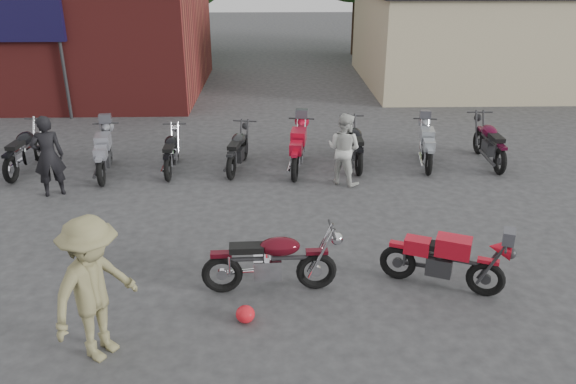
{
  "coord_description": "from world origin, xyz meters",
  "views": [
    {
      "loc": [
        -0.26,
        -7.69,
        4.85
      ],
      "look_at": [
        -0.0,
        1.59,
        0.9
      ],
      "focal_mm": 35.0,
      "sensor_mm": 36.0,
      "label": 1
    }
  ],
  "objects_px": {
    "row_bike_3": "(238,147)",
    "row_bike_1": "(104,152)",
    "sportbike": "(445,257)",
    "person_dark": "(48,156)",
    "row_bike_2": "(171,150)",
    "row_bike_4": "(298,147)",
    "vintage_motorcycle": "(272,257)",
    "row_bike_5": "(355,143)",
    "row_bike_6": "(427,144)",
    "person_tan": "(94,289)",
    "row_bike_0": "(24,147)",
    "person_light": "(344,149)",
    "row_bike_7": "(490,140)",
    "helmet": "(245,314)"
  },
  "relations": [
    {
      "from": "row_bike_1",
      "to": "row_bike_0",
      "type": "bearing_deg",
      "value": 72.94
    },
    {
      "from": "person_dark",
      "to": "row_bike_3",
      "type": "bearing_deg",
      "value": 177.3
    },
    {
      "from": "person_light",
      "to": "row_bike_6",
      "type": "relative_size",
      "value": 0.88
    },
    {
      "from": "helmet",
      "to": "row_bike_3",
      "type": "xyz_separation_m",
      "value": [
        -0.44,
        6.22,
        0.42
      ]
    },
    {
      "from": "row_bike_1",
      "to": "row_bike_3",
      "type": "relative_size",
      "value": 1.04
    },
    {
      "from": "row_bike_2",
      "to": "sportbike",
      "type": "bearing_deg",
      "value": -137.79
    },
    {
      "from": "row_bike_0",
      "to": "row_bike_1",
      "type": "height_order",
      "value": "row_bike_0"
    },
    {
      "from": "sportbike",
      "to": "vintage_motorcycle",
      "type": "bearing_deg",
      "value": -156.38
    },
    {
      "from": "vintage_motorcycle",
      "to": "row_bike_1",
      "type": "bearing_deg",
      "value": 125.32
    },
    {
      "from": "person_light",
      "to": "row_bike_4",
      "type": "height_order",
      "value": "person_light"
    },
    {
      "from": "row_bike_3",
      "to": "row_bike_7",
      "type": "distance_m",
      "value": 6.22
    },
    {
      "from": "row_bike_5",
      "to": "row_bike_2",
      "type": "bearing_deg",
      "value": 93.81
    },
    {
      "from": "person_dark",
      "to": "row_bike_2",
      "type": "relative_size",
      "value": 0.98
    },
    {
      "from": "sportbike",
      "to": "row_bike_7",
      "type": "relative_size",
      "value": 0.9
    },
    {
      "from": "vintage_motorcycle",
      "to": "row_bike_7",
      "type": "bearing_deg",
      "value": 43.92
    },
    {
      "from": "person_light",
      "to": "row_bike_6",
      "type": "height_order",
      "value": "person_light"
    },
    {
      "from": "row_bike_3",
      "to": "row_bike_6",
      "type": "distance_m",
      "value": 4.63
    },
    {
      "from": "row_bike_1",
      "to": "row_bike_6",
      "type": "bearing_deg",
      "value": -95.51
    },
    {
      "from": "vintage_motorcycle",
      "to": "person_dark",
      "type": "height_order",
      "value": "person_dark"
    },
    {
      "from": "row_bike_3",
      "to": "row_bike_4",
      "type": "height_order",
      "value": "row_bike_4"
    },
    {
      "from": "vintage_motorcycle",
      "to": "sportbike",
      "type": "height_order",
      "value": "vintage_motorcycle"
    },
    {
      "from": "helmet",
      "to": "row_bike_1",
      "type": "distance_m",
      "value": 6.94
    },
    {
      "from": "person_light",
      "to": "row_bike_7",
      "type": "bearing_deg",
      "value": -127.85
    },
    {
      "from": "row_bike_3",
      "to": "row_bike_7",
      "type": "height_order",
      "value": "row_bike_7"
    },
    {
      "from": "row_bike_6",
      "to": "row_bike_5",
      "type": "bearing_deg",
      "value": 96.55
    },
    {
      "from": "row_bike_5",
      "to": "row_bike_6",
      "type": "relative_size",
      "value": 1.06
    },
    {
      "from": "helmet",
      "to": "row_bike_3",
      "type": "distance_m",
      "value": 6.25
    },
    {
      "from": "vintage_motorcycle",
      "to": "row_bike_4",
      "type": "relative_size",
      "value": 1.0
    },
    {
      "from": "person_tan",
      "to": "row_bike_5",
      "type": "distance_m",
      "value": 8.26
    },
    {
      "from": "person_tan",
      "to": "row_bike_0",
      "type": "bearing_deg",
      "value": 59.85
    },
    {
      "from": "row_bike_0",
      "to": "row_bike_1",
      "type": "bearing_deg",
      "value": -95.8
    },
    {
      "from": "person_dark",
      "to": "person_tan",
      "type": "bearing_deg",
      "value": 91.81
    },
    {
      "from": "vintage_motorcycle",
      "to": "sportbike",
      "type": "distance_m",
      "value": 2.66
    },
    {
      "from": "row_bike_3",
      "to": "row_bike_2",
      "type": "bearing_deg",
      "value": 102.35
    },
    {
      "from": "row_bike_3",
      "to": "row_bike_1",
      "type": "bearing_deg",
      "value": 105.06
    },
    {
      "from": "person_light",
      "to": "row_bike_4",
      "type": "distance_m",
      "value": 1.34
    },
    {
      "from": "sportbike",
      "to": "person_dark",
      "type": "distance_m",
      "value": 8.39
    },
    {
      "from": "person_dark",
      "to": "person_tan",
      "type": "xyz_separation_m",
      "value": [
        2.53,
        -5.36,
        0.1
      ]
    },
    {
      "from": "row_bike_4",
      "to": "row_bike_7",
      "type": "height_order",
      "value": "row_bike_7"
    },
    {
      "from": "person_dark",
      "to": "row_bike_5",
      "type": "relative_size",
      "value": 0.9
    },
    {
      "from": "row_bike_0",
      "to": "row_bike_2",
      "type": "xyz_separation_m",
      "value": [
        3.5,
        -0.07,
        -0.06
      ]
    },
    {
      "from": "person_light",
      "to": "row_bike_5",
      "type": "height_order",
      "value": "person_light"
    },
    {
      "from": "row_bike_5",
      "to": "row_bike_4",
      "type": "bearing_deg",
      "value": 103.21
    },
    {
      "from": "row_bike_7",
      "to": "person_light",
      "type": "bearing_deg",
      "value": 108.5
    },
    {
      "from": "person_dark",
      "to": "row_bike_7",
      "type": "height_order",
      "value": "person_dark"
    },
    {
      "from": "row_bike_1",
      "to": "sportbike",
      "type": "bearing_deg",
      "value": -136.33
    },
    {
      "from": "row_bike_2",
      "to": "row_bike_4",
      "type": "relative_size",
      "value": 0.9
    },
    {
      "from": "vintage_motorcycle",
      "to": "row_bike_6",
      "type": "relative_size",
      "value": 1.08
    },
    {
      "from": "person_tan",
      "to": "row_bike_2",
      "type": "height_order",
      "value": "person_tan"
    },
    {
      "from": "sportbike",
      "to": "row_bike_5",
      "type": "distance_m",
      "value": 5.64
    }
  ]
}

